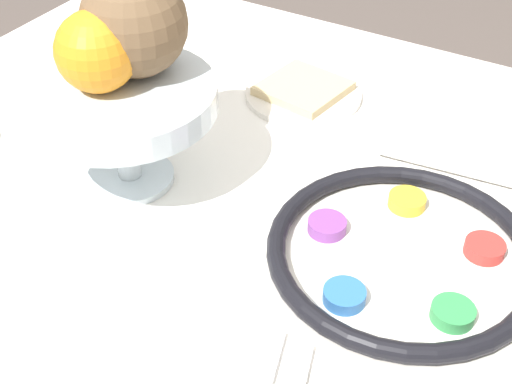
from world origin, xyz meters
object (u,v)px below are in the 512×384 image
object	(u,v)px
orange_fruit	(96,51)
bread_plate	(303,92)
napkin_roll	(459,158)
coconut	(134,24)
fruit_stand	(120,105)
seder_plate	(402,255)

from	to	relation	value
orange_fruit	bread_plate	distance (m)	0.35
orange_fruit	napkin_roll	world-z (taller)	orange_fruit
coconut	napkin_roll	size ratio (longest dim) A/B	0.61
fruit_stand	bread_plate	xyz separation A→B (m)	(-0.09, -0.27, -0.10)
coconut	orange_fruit	bearing A→B (deg)	74.62
napkin_roll	bread_plate	bearing A→B (deg)	-13.60
bread_plate	fruit_stand	bearing A→B (deg)	71.72
seder_plate	orange_fruit	bearing A→B (deg)	6.32
orange_fruit	napkin_roll	size ratio (longest dim) A/B	0.46
orange_fruit	fruit_stand	bearing A→B (deg)	-138.24
seder_plate	bread_plate	world-z (taller)	seder_plate
orange_fruit	coconut	size ratio (longest dim) A/B	0.75
fruit_stand	coconut	world-z (taller)	coconut
bread_plate	napkin_roll	size ratio (longest dim) A/B	0.84
seder_plate	napkin_roll	world-z (taller)	napkin_roll
seder_plate	orange_fruit	world-z (taller)	orange_fruit
bread_plate	napkin_roll	distance (m)	0.25
fruit_stand	napkin_roll	size ratio (longest dim) A/B	1.12
bread_plate	coconut	bearing A→B (deg)	69.21
seder_plate	napkin_roll	distance (m)	0.19
seder_plate	fruit_stand	world-z (taller)	fruit_stand
seder_plate	bread_plate	distance (m)	0.35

